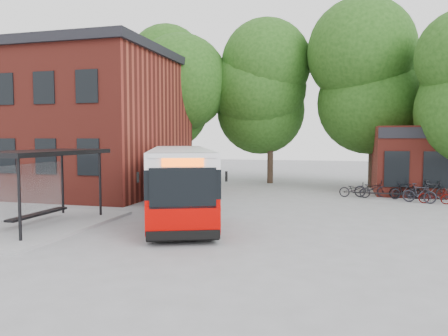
% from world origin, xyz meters
% --- Properties ---
extents(ground, '(100.00, 100.00, 0.00)m').
position_xyz_m(ground, '(0.00, 0.00, 0.00)').
color(ground, gray).
extents(station_building, '(18.40, 10.40, 8.50)m').
position_xyz_m(station_building, '(-13.00, 9.00, 4.25)').
color(station_building, maroon).
rests_on(station_building, ground).
extents(bus_shelter, '(3.60, 7.00, 2.90)m').
position_xyz_m(bus_shelter, '(-4.50, -1.00, 1.45)').
color(bus_shelter, black).
rests_on(bus_shelter, ground).
extents(bike_rail, '(5.20, 0.10, 0.38)m').
position_xyz_m(bike_rail, '(9.28, 10.00, 0.19)').
color(bike_rail, black).
rests_on(bike_rail, ground).
extents(tree_0, '(7.92, 7.92, 11.00)m').
position_xyz_m(tree_0, '(-6.00, 16.00, 5.50)').
color(tree_0, '#1B4211').
rests_on(tree_0, ground).
extents(tree_1, '(7.92, 7.92, 10.40)m').
position_xyz_m(tree_1, '(1.00, 17.00, 5.20)').
color(tree_1, '#1B4211').
rests_on(tree_1, ground).
extents(tree_2, '(7.92, 7.92, 11.00)m').
position_xyz_m(tree_2, '(8.00, 16.00, 5.50)').
color(tree_2, '#1B4211').
rests_on(tree_2, ground).
extents(city_bus, '(6.44, 11.38, 2.87)m').
position_xyz_m(city_bus, '(-0.65, 2.88, 1.44)').
color(city_bus, '#AE0300').
rests_on(city_bus, ground).
extents(bicycle_0, '(1.71, 0.73, 0.87)m').
position_xyz_m(bicycle_0, '(6.79, 10.62, 0.44)').
color(bicycle_0, black).
rests_on(bicycle_0, ground).
extents(bicycle_2, '(1.94, 0.89, 0.99)m').
position_xyz_m(bicycle_2, '(7.71, 10.96, 0.49)').
color(bicycle_2, black).
rests_on(bicycle_2, ground).
extents(bicycle_3, '(1.52, 0.99, 0.89)m').
position_xyz_m(bicycle_3, '(9.32, 10.57, 0.44)').
color(bicycle_3, black).
rests_on(bicycle_3, ground).
extents(bicycle_4, '(1.69, 0.62, 0.88)m').
position_xyz_m(bicycle_4, '(9.47, 10.92, 0.44)').
color(bicycle_4, black).
rests_on(bicycle_4, ground).
extents(bicycle_5, '(1.71, 1.08, 1.00)m').
position_xyz_m(bicycle_5, '(9.93, 9.30, 0.50)').
color(bicycle_5, black).
rests_on(bicycle_5, ground).
extents(bicycle_6, '(1.59, 0.74, 0.81)m').
position_xyz_m(bicycle_6, '(10.65, 9.20, 0.40)').
color(bicycle_6, '#510704').
rests_on(bicycle_6, ground).
extents(bicycle_7, '(1.76, 0.55, 1.05)m').
position_xyz_m(bicycle_7, '(10.77, 10.78, 0.52)').
color(bicycle_7, black).
rests_on(bicycle_7, ground).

